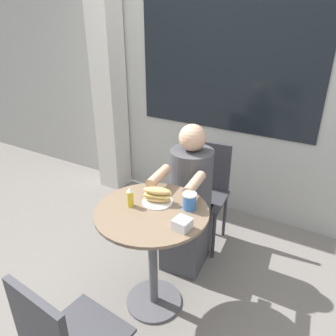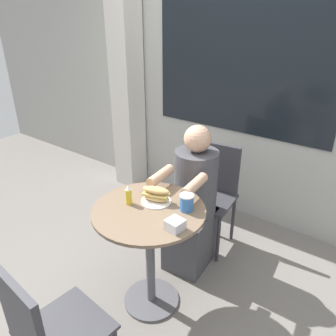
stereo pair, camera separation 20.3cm
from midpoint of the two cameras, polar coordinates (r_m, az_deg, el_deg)
ground_plane at (r=2.48m, az=-0.37°, el=-22.08°), size 8.00×8.00×0.00m
storefront_wall at (r=3.00m, az=17.21°, el=16.17°), size 8.00×0.09×2.80m
lattice_pillar at (r=3.56m, az=-5.55°, el=15.15°), size 0.26×0.26×2.40m
cafe_table at (r=2.11m, az=-0.42°, el=-11.91°), size 0.70×0.70×0.76m
diner_chair at (r=2.76m, az=10.12°, el=-3.25°), size 0.42×0.42×0.87m
seated_diner at (r=2.50m, az=6.69°, el=-6.92°), size 0.37×0.59×1.14m
empty_chair_across at (r=1.73m, az=-17.15°, el=-25.49°), size 0.41×0.41×0.87m
sandwich_on_plate at (r=2.04m, az=0.76°, el=-4.88°), size 0.19×0.19×0.10m
drink_cup at (r=1.97m, az=6.25°, el=-6.05°), size 0.09×0.09×0.10m
napkin_box at (r=1.81m, az=4.49°, el=-9.91°), size 0.10×0.10×0.06m
condiment_bottle at (r=2.02m, az=-4.00°, el=-4.78°), size 0.04×0.04×0.13m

